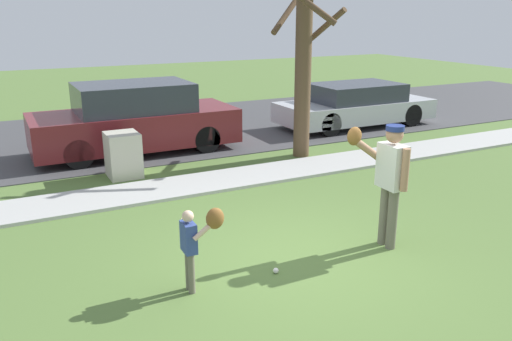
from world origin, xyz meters
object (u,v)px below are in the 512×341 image
object	(u,v)px
person_adult	(389,173)
parked_sedan_silver	(355,105)
person_child	(196,238)
street_tree_near	(304,54)
parked_suv_maroon	(135,119)
baseball	(276,271)
utility_cabinet	(123,155)

from	to	relation	value
person_adult	parked_sedan_silver	distance (m)	8.25
person_adult	person_child	world-z (taller)	person_adult
person_child	parked_sedan_silver	distance (m)	10.10
person_child	street_tree_near	xyz separation A→B (m)	(4.37, 4.71, 1.63)
street_tree_near	parked_suv_maroon	xyz separation A→B (m)	(-3.34, 2.06, -1.53)
baseball	street_tree_near	world-z (taller)	street_tree_near
person_adult	street_tree_near	bearing A→B (deg)	-106.58
utility_cabinet	person_child	bearing A→B (deg)	-93.59
utility_cabinet	parked_sedan_silver	size ratio (longest dim) A/B	0.20
street_tree_near	parked_sedan_silver	xyz separation A→B (m)	(3.10, 2.08, -1.70)
baseball	parked_suv_maroon	distance (m)	6.86
person_child	parked_sedan_silver	xyz separation A→B (m)	(7.48, 6.79, -0.07)
street_tree_near	parked_suv_maroon	world-z (taller)	street_tree_near
person_child	parked_sedan_silver	size ratio (longest dim) A/B	0.23
baseball	utility_cabinet	size ratio (longest dim) A/B	0.08
person_adult	person_child	distance (m)	2.87
parked_suv_maroon	parked_sedan_silver	bearing A→B (deg)	-179.84
baseball	parked_sedan_silver	size ratio (longest dim) A/B	0.02
utility_cabinet	parked_suv_maroon	world-z (taller)	parked_suv_maroon
baseball	street_tree_near	size ratio (longest dim) A/B	0.02
parked_suv_maroon	person_child	bearing A→B (deg)	81.30
baseball	parked_sedan_silver	xyz separation A→B (m)	(6.42, 6.84, 0.58)
street_tree_near	baseball	bearing A→B (deg)	-124.87
utility_cabinet	parked_suv_maroon	size ratio (longest dim) A/B	0.19
person_adult	street_tree_near	size ratio (longest dim) A/B	0.41
baseball	utility_cabinet	bearing A→B (deg)	98.46
utility_cabinet	street_tree_near	world-z (taller)	street_tree_near
utility_cabinet	parked_sedan_silver	bearing A→B (deg)	14.22
person_child	street_tree_near	bearing A→B (deg)	48.48
person_adult	baseball	bearing A→B (deg)	2.30
person_adult	parked_suv_maroon	bearing A→B (deg)	-73.75
person_adult	person_child	xyz separation A→B (m)	(-2.85, 0.01, -0.40)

